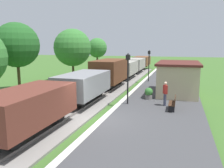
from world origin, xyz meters
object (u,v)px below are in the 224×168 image
at_px(bench_near_hut, 173,103).
at_px(freight_train, 118,71).
at_px(station_hut, 178,78).
at_px(tree_field_left, 73,48).
at_px(lamp_post_near, 128,69).
at_px(lamp_post_far, 149,60).
at_px(potted_planter, 149,93).
at_px(person_waiting, 165,93).
at_px(tree_trackside_far, 17,45).
at_px(tree_field_distant, 97,48).

bearing_deg(bench_near_hut, freight_train, 122.84).
relative_size(station_hut, tree_field_left, 0.90).
distance_m(lamp_post_near, tree_field_left, 13.55).
xyz_separation_m(lamp_post_near, lamp_post_far, (0.00, 10.88, 0.00)).
bearing_deg(potted_planter, tree_field_left, 143.17).
xyz_separation_m(bench_near_hut, potted_planter, (-1.96, 2.56, 0.00)).
distance_m(bench_near_hut, lamp_post_near, 3.89).
distance_m(freight_train, person_waiting, 11.10).
distance_m(bench_near_hut, tree_trackside_far, 15.39).
bearing_deg(tree_field_distant, lamp_post_far, -34.97).
distance_m(station_hut, lamp_post_near, 5.96).
bearing_deg(station_hut, tree_field_left, 158.28).
bearing_deg(tree_field_distant, tree_field_left, -94.04).
height_order(bench_near_hut, tree_trackside_far, tree_trackside_far).
distance_m(person_waiting, lamp_post_near, 3.10).
distance_m(lamp_post_near, tree_trackside_far, 11.76).
bearing_deg(potted_planter, lamp_post_near, -123.21).
distance_m(freight_train, tree_field_distant, 9.46).
distance_m(bench_near_hut, tree_field_distant, 21.57).
relative_size(freight_train, lamp_post_near, 10.59).
height_order(tree_trackside_far, tree_field_distant, tree_trackside_far).
distance_m(lamp_post_far, tree_trackside_far, 14.25).
bearing_deg(person_waiting, bench_near_hut, 101.40).
distance_m(station_hut, tree_field_distant, 17.40).
relative_size(person_waiting, lamp_post_near, 0.46).
distance_m(potted_planter, tree_trackside_far, 13.20).
relative_size(person_waiting, tree_trackside_far, 0.26).
height_order(station_hut, tree_field_left, tree_field_left).
bearing_deg(person_waiting, tree_field_distant, -76.45).
relative_size(station_hut, bench_near_hut, 3.87).
height_order(lamp_post_near, lamp_post_far, same).
bearing_deg(bench_near_hut, potted_planter, 127.43).
distance_m(freight_train, station_hut, 8.36).
bearing_deg(potted_planter, station_hut, 53.09).
xyz_separation_m(freight_train, lamp_post_near, (3.40, -9.63, 1.35)).
xyz_separation_m(station_hut, lamp_post_near, (-3.39, -4.77, 1.15)).
distance_m(freight_train, lamp_post_near, 10.31).
bearing_deg(tree_trackside_far, potted_planter, -2.43).
distance_m(lamp_post_far, tree_field_distant, 10.75).
distance_m(bench_near_hut, potted_planter, 3.23).
relative_size(station_hut, tree_trackside_far, 0.88).
bearing_deg(tree_field_distant, station_hut, -45.21).
relative_size(station_hut, tree_field_distant, 1.04).
bearing_deg(lamp_post_near, potted_planter, 56.79).
distance_m(tree_trackside_far, tree_field_distant, 14.78).
height_order(bench_near_hut, potted_planter, potted_planter).
bearing_deg(lamp_post_near, station_hut, 54.54).
xyz_separation_m(freight_train, potted_planter, (4.67, -7.71, -0.73)).
bearing_deg(freight_train, person_waiting, -57.09).
distance_m(freight_train, bench_near_hut, 12.25).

